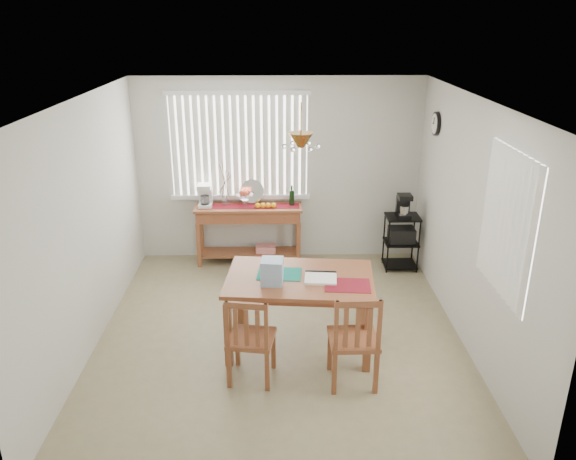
{
  "coord_description": "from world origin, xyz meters",
  "views": [
    {
      "loc": [
        -0.01,
        -5.45,
        3.36
      ],
      "look_at": [
        0.1,
        0.55,
        1.05
      ],
      "focal_mm": 35.0,
      "sensor_mm": 36.0,
      "label": 1
    }
  ],
  "objects_px": {
    "wire_cart": "(401,237)",
    "dining_table": "(300,285)",
    "sideboard": "(249,220)",
    "chair_left": "(250,339)",
    "cart_items": "(404,206)",
    "chair_right": "(354,340)"
  },
  "relations": [
    {
      "from": "wire_cart",
      "to": "cart_items",
      "type": "xyz_separation_m",
      "value": [
        0.0,
        0.01,
        0.46
      ]
    },
    {
      "from": "cart_items",
      "to": "dining_table",
      "type": "bearing_deg",
      "value": -127.11
    },
    {
      "from": "sideboard",
      "to": "cart_items",
      "type": "bearing_deg",
      "value": -6.58
    },
    {
      "from": "dining_table",
      "to": "chair_left",
      "type": "distance_m",
      "value": 0.83
    },
    {
      "from": "cart_items",
      "to": "chair_right",
      "type": "bearing_deg",
      "value": -110.6
    },
    {
      "from": "sideboard",
      "to": "wire_cart",
      "type": "bearing_deg",
      "value": -6.8
    },
    {
      "from": "chair_left",
      "to": "chair_right",
      "type": "bearing_deg",
      "value": -4.61
    },
    {
      "from": "dining_table",
      "to": "chair_left",
      "type": "xyz_separation_m",
      "value": [
        -0.49,
        -0.62,
        -0.26
      ]
    },
    {
      "from": "chair_left",
      "to": "chair_right",
      "type": "xyz_separation_m",
      "value": [
        0.98,
        -0.08,
        0.03
      ]
    },
    {
      "from": "sideboard",
      "to": "wire_cart",
      "type": "height_order",
      "value": "sideboard"
    },
    {
      "from": "sideboard",
      "to": "dining_table",
      "type": "bearing_deg",
      "value": -74.17
    },
    {
      "from": "wire_cart",
      "to": "dining_table",
      "type": "bearing_deg",
      "value": -127.22
    },
    {
      "from": "wire_cart",
      "to": "chair_left",
      "type": "distance_m",
      "value": 3.26
    },
    {
      "from": "wire_cart",
      "to": "cart_items",
      "type": "distance_m",
      "value": 0.46
    },
    {
      "from": "wire_cart",
      "to": "dining_table",
      "type": "xyz_separation_m",
      "value": [
        -1.49,
        -1.96,
        0.26
      ]
    },
    {
      "from": "wire_cart",
      "to": "chair_right",
      "type": "distance_m",
      "value": 2.84
    },
    {
      "from": "cart_items",
      "to": "chair_right",
      "type": "xyz_separation_m",
      "value": [
        -1.0,
        -2.67,
        -0.43
      ]
    },
    {
      "from": "sideboard",
      "to": "chair_right",
      "type": "xyz_separation_m",
      "value": [
        1.12,
        -2.91,
        -0.15
      ]
    },
    {
      "from": "sideboard",
      "to": "dining_table",
      "type": "distance_m",
      "value": 2.31
    },
    {
      "from": "chair_right",
      "to": "wire_cart",
      "type": "bearing_deg",
      "value": 69.34
    },
    {
      "from": "sideboard",
      "to": "chair_left",
      "type": "bearing_deg",
      "value": -87.28
    },
    {
      "from": "sideboard",
      "to": "wire_cart",
      "type": "xyz_separation_m",
      "value": [
        2.12,
        -0.25,
        -0.17
      ]
    }
  ]
}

